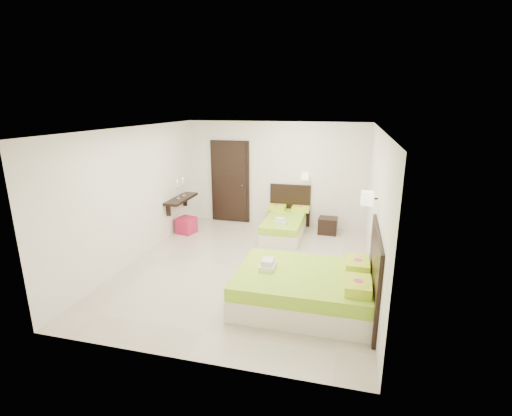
% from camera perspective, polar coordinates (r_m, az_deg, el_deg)
% --- Properties ---
extents(floor, '(5.50, 5.50, 0.00)m').
position_cam_1_polar(floor, '(7.17, -1.38, -9.07)').
color(floor, '#BCB09C').
rests_on(floor, ground).
extents(bed_single, '(1.02, 1.70, 1.41)m').
position_cam_1_polar(bed_single, '(8.81, 4.45, -2.47)').
color(bed_single, beige).
rests_on(bed_single, ground).
extents(bed_double, '(2.07, 1.76, 1.71)m').
position_cam_1_polar(bed_double, '(5.84, 8.20, -11.99)').
color(bed_double, beige).
rests_on(bed_double, ground).
extents(nightstand, '(0.45, 0.40, 0.39)m').
position_cam_1_polar(nightstand, '(9.05, 10.97, -2.67)').
color(nightstand, black).
rests_on(nightstand, ground).
extents(ottoman, '(0.47, 0.47, 0.39)m').
position_cam_1_polar(ottoman, '(9.07, -10.65, -2.61)').
color(ottoman, '#A31538').
rests_on(ottoman, ground).
extents(door, '(1.02, 0.15, 2.14)m').
position_cam_1_polar(door, '(9.64, -4.00, 3.99)').
color(door, black).
rests_on(door, ground).
extents(console_shelf, '(0.35, 1.20, 0.78)m').
position_cam_1_polar(console_shelf, '(9.03, -11.49, 1.37)').
color(console_shelf, black).
rests_on(console_shelf, ground).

